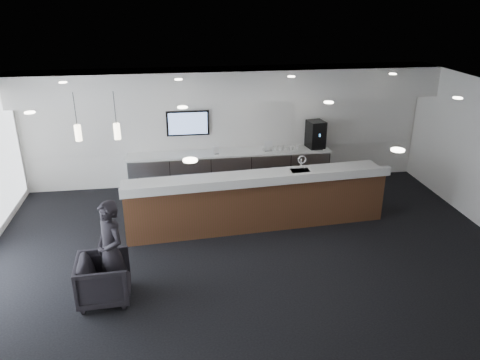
{
  "coord_description": "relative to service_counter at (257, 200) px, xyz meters",
  "views": [
    {
      "loc": [
        -1.36,
        -7.32,
        4.69
      ],
      "look_at": [
        -0.09,
        1.3,
        1.14
      ],
      "focal_mm": 35.0,
      "sensor_mm": 36.0,
      "label": 1
    }
  ],
  "objects": [
    {
      "name": "ground",
      "position": [
        -0.3,
        -1.5,
        -0.57
      ],
      "size": [
        10.0,
        10.0,
        0.0
      ],
      "primitive_type": "plane",
      "color": "black",
      "rests_on": "ground"
    },
    {
      "name": "ceiling",
      "position": [
        -0.3,
        -1.5,
        2.43
      ],
      "size": [
        10.0,
        8.0,
        0.02
      ],
      "primitive_type": "cube",
      "color": "black",
      "rests_on": "back_wall"
    },
    {
      "name": "back_wall",
      "position": [
        -0.3,
        2.5,
        0.93
      ],
      "size": [
        10.0,
        0.02,
        3.0
      ],
      "primitive_type": "cube",
      "color": "white",
      "rests_on": "ground"
    },
    {
      "name": "soffit_bulkhead",
      "position": [
        -0.3,
        2.05,
        2.08
      ],
      "size": [
        10.0,
        0.9,
        0.7
      ],
      "primitive_type": "cube",
      "color": "white",
      "rests_on": "back_wall"
    },
    {
      "name": "alcove_panel",
      "position": [
        -0.3,
        2.47,
        1.03
      ],
      "size": [
        9.8,
        0.06,
        1.4
      ],
      "primitive_type": "cube",
      "color": "white",
      "rests_on": "back_wall"
    },
    {
      "name": "back_credenza",
      "position": [
        -0.3,
        2.14,
        -0.1
      ],
      "size": [
        5.06,
        0.66,
        0.95
      ],
      "color": "#92959A",
      "rests_on": "ground"
    },
    {
      "name": "wall_tv",
      "position": [
        -1.3,
        2.41,
        1.08
      ],
      "size": [
        1.05,
        0.08,
        0.62
      ],
      "color": "black",
      "rests_on": "back_wall"
    },
    {
      "name": "pendant_left",
      "position": [
        -2.7,
        -0.7,
        1.68
      ],
      "size": [
        0.12,
        0.12,
        0.3
      ],
      "primitive_type": "cylinder",
      "color": "#FCEBC5",
      "rests_on": "ceiling"
    },
    {
      "name": "pendant_right",
      "position": [
        -3.4,
        -0.7,
        1.68
      ],
      "size": [
        0.12,
        0.12,
        0.3
      ],
      "primitive_type": "cylinder",
      "color": "#FCEBC5",
      "rests_on": "ceiling"
    },
    {
      "name": "ceiling_can_lights",
      "position": [
        -0.3,
        -1.5,
        2.4
      ],
      "size": [
        7.0,
        5.0,
        0.02
      ],
      "primitive_type": null,
      "color": "white",
      "rests_on": "ceiling"
    },
    {
      "name": "service_counter",
      "position": [
        0.0,
        0.0,
        0.0
      ],
      "size": [
        5.59,
        1.31,
        1.49
      ],
      "rotation": [
        0.0,
        0.0,
        0.07
      ],
      "color": "#52341B",
      "rests_on": "ground"
    },
    {
      "name": "coffee_machine",
      "position": [
        1.9,
        2.18,
        0.72
      ],
      "size": [
        0.46,
        0.55,
        0.69
      ],
      "rotation": [
        0.0,
        0.0,
        0.16
      ],
      "color": "black",
      "rests_on": "back_credenza"
    },
    {
      "name": "info_sign_left",
      "position": [
        -0.65,
        2.02,
        0.48
      ],
      "size": [
        0.15,
        0.05,
        0.2
      ],
      "primitive_type": "cube",
      "rotation": [
        0.0,
        0.0,
        0.19
      ],
      "color": "white",
      "rests_on": "back_credenza"
    },
    {
      "name": "info_sign_right",
      "position": [
        0.66,
        2.05,
        0.51
      ],
      "size": [
        0.2,
        0.03,
        0.27
      ],
      "primitive_type": "cube",
      "rotation": [
        0.0,
        0.0,
        0.06
      ],
      "color": "white",
      "rests_on": "back_credenza"
    },
    {
      "name": "armchair",
      "position": [
        -2.9,
        -2.21,
        -0.2
      ],
      "size": [
        0.87,
        0.84,
        0.76
      ],
      "primitive_type": "imported",
      "rotation": [
        0.0,
        0.0,
        1.62
      ],
      "color": "black",
      "rests_on": "ground"
    },
    {
      "name": "lounge_guest",
      "position": [
        -2.75,
        -2.15,
        0.28
      ],
      "size": [
        0.7,
        0.74,
        1.7
      ],
      "primitive_type": "imported",
      "rotation": [
        0.0,
        0.0,
        -0.94
      ],
      "color": "black",
      "rests_on": "ground"
    },
    {
      "name": "cup_0",
      "position": [
        1.4,
        2.06,
        0.43
      ],
      "size": [
        0.11,
        0.11,
        0.1
      ],
      "primitive_type": "imported",
      "color": "white",
      "rests_on": "back_credenza"
    },
    {
      "name": "cup_1",
      "position": [
        1.26,
        2.06,
        0.43
      ],
      "size": [
        0.15,
        0.15,
        0.1
      ],
      "primitive_type": "imported",
      "rotation": [
        0.0,
        0.0,
        0.65
      ],
      "color": "white",
      "rests_on": "back_credenza"
    },
    {
      "name": "cup_2",
      "position": [
        1.12,
        2.06,
        0.43
      ],
      "size": [
        0.13,
        0.13,
        0.1
      ],
      "primitive_type": "imported",
      "rotation": [
        0.0,
        0.0,
        1.29
      ],
      "color": "white",
      "rests_on": "back_credenza"
    },
    {
      "name": "cup_3",
      "position": [
        0.98,
        2.06,
        0.43
      ],
      "size": [
        0.14,
        0.14,
        0.1
      ],
      "primitive_type": "imported",
      "rotation": [
        0.0,
        0.0,
        1.94
      ],
      "color": "white",
      "rests_on": "back_credenza"
    },
    {
      "name": "cup_4",
      "position": [
        0.84,
        2.06,
        0.43
      ],
      "size": [
        0.15,
        0.15,
        0.1
      ],
      "primitive_type": "imported",
      "rotation": [
        0.0,
        0.0,
        2.58
      ],
      "color": "white",
      "rests_on": "back_credenza"
    },
    {
      "name": "cup_5",
      "position": [
        0.7,
        2.06,
        0.43
      ],
      "size": [
        0.12,
        0.12,
        0.1
      ],
      "primitive_type": "imported",
      "rotation": [
        0.0,
        0.0,
        3.23
      ],
      "color": "white",
      "rests_on": "back_credenza"
    },
    {
      "name": "cup_6",
      "position": [
        0.56,
        2.06,
        0.43
      ],
      "size": [
        0.15,
        0.15,
        0.1
      ],
      "primitive_type": "imported",
      "rotation": [
        0.0,
        0.0,
        3.87
      ],
      "color": "white",
      "rests_on": "back_credenza"
    }
  ]
}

